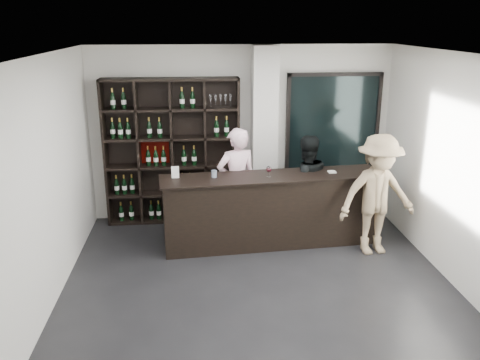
{
  "coord_description": "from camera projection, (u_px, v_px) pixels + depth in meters",
  "views": [
    {
      "loc": [
        -0.75,
        -5.59,
        3.27
      ],
      "look_at": [
        -0.16,
        1.1,
        1.15
      ],
      "focal_mm": 38.0,
      "sensor_mm": 36.0,
      "label": 1
    }
  ],
  "objects": [
    {
      "name": "card_stand",
      "position": [
        175.0,
        172.0,
        7.33
      ],
      "size": [
        0.11,
        0.06,
        0.16
      ],
      "primitive_type": "cube",
      "rotation": [
        0.0,
        0.0,
        0.07
      ],
      "color": "white",
      "rests_on": "tasting_counter"
    },
    {
      "name": "wine_shelf",
      "position": [
        172.0,
        152.0,
        8.33
      ],
      "size": [
        2.2,
        0.35,
        2.4
      ],
      "primitive_type": null,
      "color": "black",
      "rests_on": "floor"
    },
    {
      "name": "customer",
      "position": [
        377.0,
        195.0,
        7.23
      ],
      "size": [
        1.22,
        0.81,
        1.77
      ],
      "primitive_type": "imported",
      "rotation": [
        0.0,
        0.0,
        0.14
      ],
      "color": "#907A5C",
      "rests_on": "floor"
    },
    {
      "name": "tasting_counter",
      "position": [
        272.0,
        210.0,
        7.62
      ],
      "size": [
        3.3,
        0.68,
        1.09
      ],
      "rotation": [
        0.0,
        0.0,
        0.09
      ],
      "color": "black",
      "rests_on": "floor"
    },
    {
      "name": "taster_black",
      "position": [
        305.0,
        185.0,
        7.95
      ],
      "size": [
        0.86,
        0.72,
        1.6
      ],
      "primitive_type": "imported",
      "rotation": [
        0.0,
        0.0,
        3.3
      ],
      "color": "black",
      "rests_on": "floor"
    },
    {
      "name": "wine_glass",
      "position": [
        269.0,
        171.0,
        7.36
      ],
      "size": [
        0.08,
        0.08,
        0.18
      ],
      "primitive_type": null,
      "rotation": [
        0.0,
        0.0,
        -0.0
      ],
      "color": "white",
      "rests_on": "tasting_counter"
    },
    {
      "name": "spit_cup",
      "position": [
        214.0,
        174.0,
        7.35
      ],
      "size": [
        0.1,
        0.1,
        0.11
      ],
      "primitive_type": "cylinder",
      "rotation": [
        0.0,
        0.0,
        0.39
      ],
      "color": "silver",
      "rests_on": "tasting_counter"
    },
    {
      "name": "glass_panel",
      "position": [
        332.0,
        135.0,
        8.62
      ],
      "size": [
        1.6,
        0.08,
        2.1
      ],
      "color": "black",
      "rests_on": "floor"
    },
    {
      "name": "floor",
      "position": [
        261.0,
        294.0,
        6.35
      ],
      "size": [
        5.0,
        5.5,
        0.01
      ],
      "primitive_type": "cube",
      "color": "black",
      "rests_on": "ground"
    },
    {
      "name": "taster_pink",
      "position": [
        237.0,
        183.0,
        7.84
      ],
      "size": [
        0.72,
        0.57,
        1.73
      ],
      "primitive_type": "imported",
      "rotation": [
        0.0,
        0.0,
        3.42
      ],
      "color": "#F6C8D7",
      "rests_on": "floor"
    },
    {
      "name": "structural_column",
      "position": [
        264.0,
        137.0,
        8.29
      ],
      "size": [
        0.4,
        0.4,
        2.9
      ],
      "primitive_type": "cube",
      "color": "silver",
      "rests_on": "floor"
    },
    {
      "name": "napkin_stack",
      "position": [
        332.0,
        172.0,
        7.6
      ],
      "size": [
        0.11,
        0.11,
        0.02
      ],
      "primitive_type": "cube",
      "rotation": [
        0.0,
        0.0,
        0.01
      ],
      "color": "white",
      "rests_on": "tasting_counter"
    }
  ]
}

